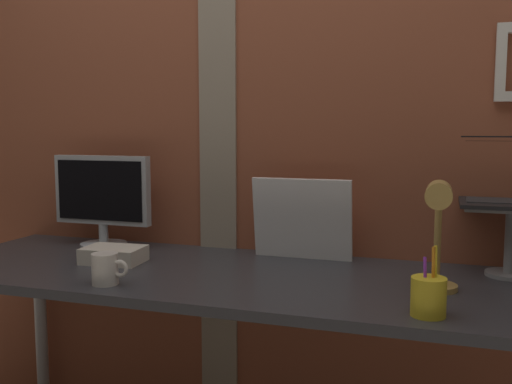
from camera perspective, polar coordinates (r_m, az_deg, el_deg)
brick_wall_back at (r=2.20m, az=0.31°, el=7.45°), size 3.06×0.15×2.51m
desk at (r=1.86m, az=-0.98°, el=-10.06°), size 2.18×0.70×0.76m
monitor at (r=2.31m, az=-14.97°, el=-0.34°), size 0.40×0.18×0.35m
laptop_stand at (r=1.95m, az=23.86°, el=-3.37°), size 0.28×0.22×0.22m
laptop at (r=2.01m, az=23.83°, el=0.58°), size 0.31×0.32×0.22m
whiteboard_panel at (r=2.02m, az=4.57°, el=-2.69°), size 0.35×0.06×0.29m
desk_lamp at (r=1.65m, az=17.54°, el=-3.13°), size 0.12×0.20×0.32m
pen_cup at (r=1.50m, az=16.69°, el=-9.83°), size 0.09×0.09×0.17m
coffee_mug at (r=1.77m, az=-14.62°, el=-7.36°), size 0.12×0.08×0.09m
paper_clutter_stack at (r=2.05m, az=-13.88°, el=-6.04°), size 0.21×0.15×0.05m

